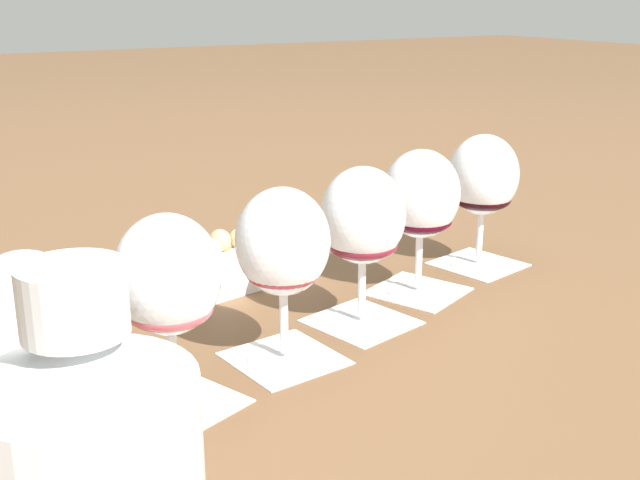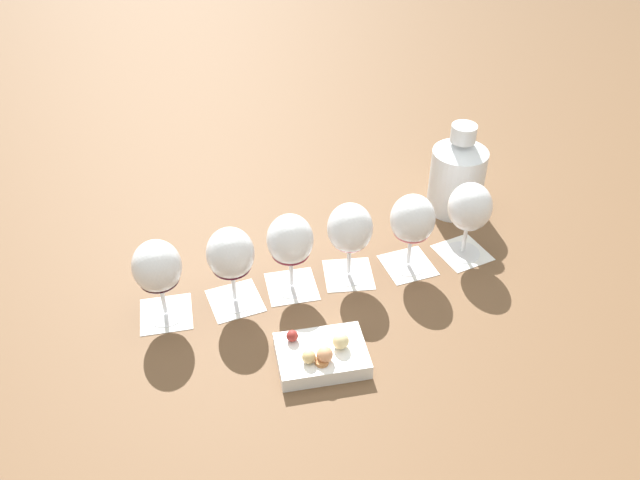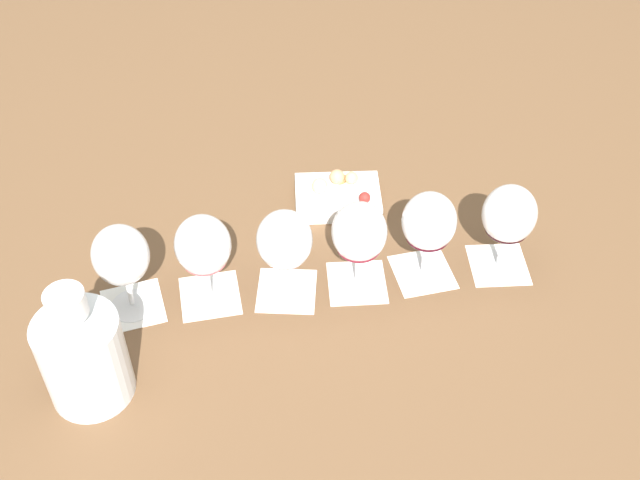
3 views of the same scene
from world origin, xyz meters
name	(u,v)px [view 2 (image 2 of 3)]	position (x,y,z in m)	size (l,w,h in m)	color
ground_plane	(320,281)	(0.00, 0.00, 0.00)	(8.00, 8.00, 0.00)	brown
tasting_card_0	(460,253)	(-0.28, -0.09, 0.00)	(0.13, 0.13, 0.00)	white
tasting_card_1	(406,265)	(-0.17, -0.05, 0.00)	(0.12, 0.12, 0.00)	white
tasting_card_2	(346,274)	(-0.05, -0.02, 0.00)	(0.10, 0.10, 0.00)	white
tasting_card_3	(289,286)	(0.06, 0.02, 0.00)	(0.11, 0.11, 0.00)	white
tasting_card_4	(233,300)	(0.16, 0.06, 0.00)	(0.12, 0.12, 0.00)	white
tasting_card_5	(164,314)	(0.28, 0.09, 0.00)	(0.11, 0.11, 0.00)	white
wine_glass_0	(467,210)	(-0.28, -0.09, 0.11)	(0.09, 0.09, 0.16)	white
wine_glass_1	(410,222)	(-0.17, -0.05, 0.11)	(0.09, 0.09, 0.16)	white
wine_glass_2	(348,231)	(-0.05, -0.02, 0.11)	(0.09, 0.09, 0.16)	white
wine_glass_3	(288,243)	(0.06, 0.02, 0.11)	(0.09, 0.09, 0.16)	white
wine_glass_4	(228,257)	(0.16, 0.06, 0.11)	(0.09, 0.09, 0.16)	white
wine_glass_5	(155,270)	(0.28, 0.09, 0.11)	(0.09, 0.09, 0.16)	white
ceramic_vase	(456,174)	(-0.29, -0.25, 0.09)	(0.12, 0.12, 0.20)	silver
snack_dish	(320,355)	(0.00, 0.21, 0.02)	(0.17, 0.13, 0.06)	white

